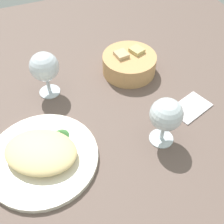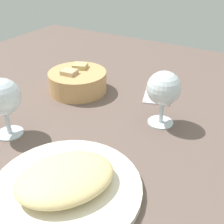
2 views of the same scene
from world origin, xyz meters
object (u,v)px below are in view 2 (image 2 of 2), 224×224
Objects in this scene: plate at (66,189)px; wine_glass_near at (164,90)px; folded_napkin at (158,94)px; bread_basket at (78,81)px; wine_glass_far at (2,99)px.

plate is 2.00× the size of wine_glass_near.
wine_glass_near reaches higher than folded_napkin.
plate is 41.20cm from folded_napkin.
bread_basket is at bearing 95.81° from folded_napkin.
wine_glass_near is 1.18× the size of folded_napkin.
bread_basket is (32.18, 21.45, 2.35)cm from plate.
wine_glass_far is (7.14, 21.79, 8.21)cm from plate.
bread_basket is at bearing 33.69° from plate.
folded_napkin is at bearing -31.82° from wine_glass_far.
folded_napkin is (34.06, -21.13, -8.51)cm from wine_glass_far.
plate is 30.16cm from wine_glass_near.
wine_glass_near is at bearing -10.76° from plate.
wine_glass_far is 1.21× the size of folded_napkin.
folded_napkin is (9.01, -20.79, -2.65)cm from bread_basket.
wine_glass_far reaches higher than wine_glass_near.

